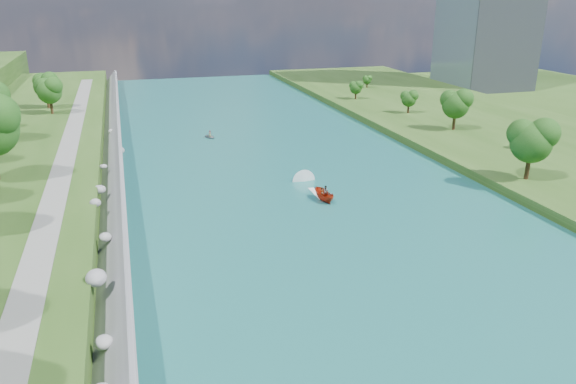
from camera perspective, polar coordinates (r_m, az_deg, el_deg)
name	(u,v)px	position (r m, az deg, el deg)	size (l,w,h in m)	color
ground	(349,246)	(65.01, 6.17, -5.48)	(260.00, 260.00, 0.00)	#2D5119
river_water	(297,190)	(82.39, 0.87, 0.19)	(55.00, 240.00, 0.10)	#1B6969
berm_east	(574,159)	(107.30, 27.03, 3.03)	(44.00, 240.00, 1.50)	#2D5119
riprap_bank	(112,198)	(77.60, -17.47, -0.60)	(4.76, 236.00, 4.58)	slate
riverside_path	(57,188)	(78.40, -22.42, 0.34)	(3.00, 200.00, 0.10)	gray
trees_east	(569,147)	(91.96, 26.61, 4.09)	(18.40, 140.33, 10.69)	#184712
motorboat	(320,192)	(79.28, 3.31, -0.04)	(3.60, 19.05, 2.06)	#AB270D
raft	(210,136)	(113.29, -7.93, 5.64)	(2.97, 3.46, 1.48)	gray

